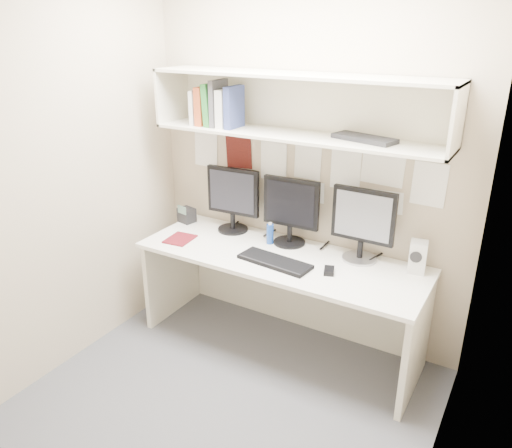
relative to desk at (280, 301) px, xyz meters
The scene contains 19 objects.
floor 0.75m from the desk, 90.00° to the right, with size 2.40×2.00×0.01m, color #4A4A4F.
wall_back 1.00m from the desk, 90.00° to the left, with size 2.40×0.02×2.60m, color tan.
wall_front 1.90m from the desk, 90.00° to the right, with size 2.40×0.02×2.60m, color tan.
wall_left 1.65m from the desk, 151.57° to the right, with size 0.02×2.00×2.60m, color tan.
wall_right 1.65m from the desk, 28.43° to the right, with size 0.02×2.00×2.60m, color tan.
desk is the anchor object (origin of this frame).
overhead_hutch 1.37m from the desk, 90.00° to the left, with size 2.00×0.38×0.40m.
pinned_papers 0.95m from the desk, 90.00° to the left, with size 1.92×0.01×0.48m, color white, non-canonical shape.
monitor_left 0.85m from the desk, 157.37° to the left, with size 0.42×0.23×0.49m.
monitor_center 0.67m from the desk, 100.27° to the left, with size 0.42×0.23×0.48m.
monitor_right 0.83m from the desk, 24.17° to the left, with size 0.42×0.23×0.49m.
keyboard 0.40m from the desk, 79.39° to the right, with size 0.50×0.18×0.02m, color black.
mouse 0.55m from the desk, 11.11° to the right, with size 0.06×0.10×0.03m, color black.
speaker 1.01m from the desk, 14.47° to the left, with size 0.12×0.13×0.21m.
blue_bottle 0.49m from the desk, 139.12° to the left, with size 0.05×0.05×0.16m.
maroon_notebook 0.86m from the desk, 169.53° to the right, with size 0.18×0.22×0.01m, color #5E1017.
desk_phone 1.04m from the desk, 169.67° to the left, with size 0.14×0.13×0.15m.
book_stack 1.44m from the desk, 167.42° to the left, with size 0.34×0.19×0.32m.
hutch_tray 1.29m from the desk, 22.58° to the left, with size 0.40×0.15×0.03m, color black.
Camera 1 is at (1.42, -2.10, 2.21)m, focal length 35.00 mm.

